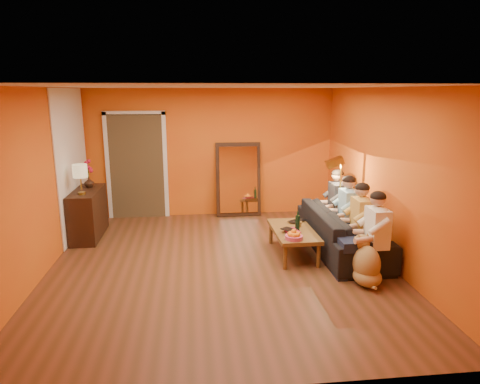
{
  "coord_description": "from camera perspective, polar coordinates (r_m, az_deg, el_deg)",
  "views": [
    {
      "loc": [
        -0.37,
        -5.97,
        2.55
      ],
      "look_at": [
        0.35,
        0.5,
        1.0
      ],
      "focal_mm": 32.0,
      "sensor_mm": 36.0,
      "label": 1
    }
  ],
  "objects": [
    {
      "name": "tumbler",
      "position": [
        6.92,
        7.88,
        -4.28
      ],
      "size": [
        0.1,
        0.1,
        0.09
      ],
      "primitive_type": "imported",
      "rotation": [
        0.0,
        0.0,
        -0.07
      ],
      "color": "#B27F3F",
      "rests_on": "coffee_table"
    },
    {
      "name": "flowers",
      "position": [
        8.1,
        -19.63,
        3.2
      ],
      "size": [
        0.17,
        0.17,
        0.51
      ],
      "primitive_type": null,
      "color": "#BA1533",
      "rests_on": "vase"
    },
    {
      "name": "book_lower",
      "position": [
        6.57,
        6.0,
        -5.48
      ],
      "size": [
        0.24,
        0.3,
        0.03
      ],
      "primitive_type": "imported",
      "rotation": [
        0.0,
        0.0,
        -0.17
      ],
      "color": "#311C10",
      "rests_on": "coffee_table"
    },
    {
      "name": "book_mid",
      "position": [
        6.57,
        6.07,
        -5.26
      ],
      "size": [
        0.25,
        0.31,
        0.02
      ],
      "primitive_type": "imported",
      "rotation": [
        0.0,
        0.0,
        0.19
      ],
      "color": "#BA1533",
      "rests_on": "book_lower"
    },
    {
      "name": "vase",
      "position": [
        8.15,
        -19.48,
        1.23
      ],
      "size": [
        0.17,
        0.17,
        0.18
      ],
      "primitive_type": "imported",
      "color": "#311C10",
      "rests_on": "sideboard"
    },
    {
      "name": "person_far_right",
      "position": [
        7.7,
        12.83,
        -1.55
      ],
      "size": [
        0.7,
        0.44,
        1.22
      ],
      "primitive_type": null,
      "color": "#35353B",
      "rests_on": "sofa"
    },
    {
      "name": "door_jamb_left",
      "position": [
        8.97,
        -17.2,
        3.16
      ],
      "size": [
        0.08,
        0.06,
        2.2
      ],
      "primitive_type": "cube",
      "color": "white",
      "rests_on": "wall_back"
    },
    {
      "name": "wine_bottle",
      "position": [
        6.72,
        7.68,
        -3.83
      ],
      "size": [
        0.07,
        0.07,
        0.31
      ],
      "primitive_type": "cylinder",
      "color": "black",
      "rests_on": "coffee_table"
    },
    {
      "name": "mirror_frame",
      "position": [
        8.83,
        -0.23,
        1.7
      ],
      "size": [
        0.92,
        0.27,
        1.51
      ],
      "primitive_type": "cube",
      "rotation": [
        -0.14,
        0.0,
        0.0
      ],
      "color": "#311C10",
      "rests_on": "floor"
    },
    {
      "name": "dog",
      "position": [
        6.03,
        16.54,
        -8.66
      ],
      "size": [
        0.4,
        0.6,
        0.68
      ],
      "primitive_type": null,
      "rotation": [
        0.0,
        0.0,
        0.05
      ],
      "color": "#A8814C",
      "rests_on": "floor"
    },
    {
      "name": "sofa",
      "position": [
        7.14,
        13.42,
        -5.02
      ],
      "size": [
        2.32,
        0.91,
        0.68
      ],
      "primitive_type": "imported",
      "rotation": [
        0.0,
        0.0,
        1.57
      ],
      "color": "black",
      "rests_on": "floor"
    },
    {
      "name": "laptop",
      "position": [
        7.16,
        7.89,
        -3.93
      ],
      "size": [
        0.41,
        0.37,
        0.03
      ],
      "primitive_type": "imported",
      "rotation": [
        0.0,
        0.0,
        0.59
      ],
      "color": "black",
      "rests_on": "coffee_table"
    },
    {
      "name": "coffee_table",
      "position": [
        6.87,
        7.08,
        -6.63
      ],
      "size": [
        0.63,
        1.22,
        0.42
      ],
      "primitive_type": null,
      "rotation": [
        0.0,
        0.0,
        0.01
      ],
      "color": "brown",
      "rests_on": "floor"
    },
    {
      "name": "person_far_left",
      "position": [
        6.23,
        17.75,
        -5.41
      ],
      "size": [
        0.7,
        0.44,
        1.22
      ],
      "primitive_type": null,
      "color": "white",
      "rests_on": "sofa"
    },
    {
      "name": "table_lamp",
      "position": [
        7.6,
        -20.48,
        1.57
      ],
      "size": [
        0.24,
        0.24,
        0.51
      ],
      "primitive_type": null,
      "color": "beige",
      "rests_on": "sideboard"
    },
    {
      "name": "person_mid_right",
      "position": [
        7.2,
        14.25,
        -2.66
      ],
      "size": [
        0.7,
        0.44,
        1.22
      ],
      "primitive_type": null,
      "color": "#8FC2DE",
      "rests_on": "sofa"
    },
    {
      "name": "mirror_glass",
      "position": [
        8.79,
        -0.2,
        1.64
      ],
      "size": [
        0.78,
        0.21,
        1.35
      ],
      "primitive_type": "cube",
      "rotation": [
        -0.14,
        0.0,
        0.0
      ],
      "color": "white",
      "rests_on": "mirror_frame"
    },
    {
      "name": "door_jamb_right",
      "position": [
        8.82,
        -9.91,
        3.41
      ],
      "size": [
        0.08,
        0.06,
        2.2
      ],
      "primitive_type": "cube",
      "color": "white",
      "rests_on": "wall_back"
    },
    {
      "name": "doorway_recess",
      "position": [
        9.0,
        -13.49,
        3.42
      ],
      "size": [
        1.06,
        0.3,
        2.1
      ],
      "primitive_type": "cube",
      "color": "#3F2D19",
      "rests_on": "floor"
    },
    {
      "name": "fruit_bowl",
      "position": [
        6.34,
        7.2,
        -5.59
      ],
      "size": [
        0.26,
        0.26,
        0.16
      ],
      "primitive_type": null,
      "color": "#CF4973",
      "rests_on": "coffee_table"
    },
    {
      "name": "person_mid_left",
      "position": [
        6.71,
        15.87,
        -3.94
      ],
      "size": [
        0.7,
        0.44,
        1.22
      ],
      "primitive_type": null,
      "color": "gold",
      "rests_on": "sofa"
    },
    {
      "name": "floor_lamp",
      "position": [
        7.49,
        13.12,
        -1.1
      ],
      "size": [
        0.32,
        0.26,
        1.44
      ],
      "primitive_type": null,
      "rotation": [
        0.0,
        0.0,
        -0.08
      ],
      "color": "#AD8E32",
      "rests_on": "floor"
    },
    {
      "name": "room_shell",
      "position": [
        6.47,
        -2.96,
        2.24
      ],
      "size": [
        5.0,
        5.5,
        2.6
      ],
      "color": "brown",
      "rests_on": "ground"
    },
    {
      "name": "door_header",
      "position": [
        8.76,
        -13.97,
        10.19
      ],
      "size": [
        1.22,
        0.06,
        0.08
      ],
      "primitive_type": "cube",
      "color": "white",
      "rests_on": "wall_back"
    },
    {
      "name": "white_accent",
      "position": [
        8.1,
        -21.44,
        3.59
      ],
      "size": [
        0.02,
        1.9,
        2.58
      ],
      "primitive_type": "cube",
      "color": "white",
      "rests_on": "wall_left"
    },
    {
      "name": "book_upper",
      "position": [
        6.55,
        6.03,
        -5.15
      ],
      "size": [
        0.25,
        0.27,
        0.02
      ],
      "primitive_type": "imported",
      "rotation": [
        0.0,
        0.0,
        0.62
      ],
      "color": "black",
      "rests_on": "book_mid"
    },
    {
      "name": "sideboard",
      "position": [
        8.03,
        -19.58,
        -2.74
      ],
      "size": [
        0.44,
        1.18,
        0.85
      ],
      "primitive_type": "cube",
      "color": "#311C10",
      "rests_on": "floor"
    }
  ]
}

